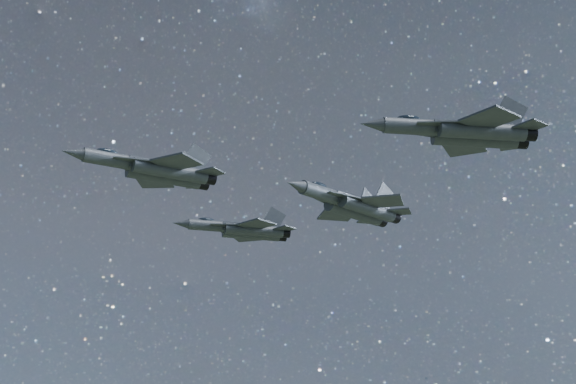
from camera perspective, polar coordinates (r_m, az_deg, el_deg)
jet_lead at (r=83.10m, az=-9.44°, el=1.60°), size 16.53×11.67×4.19m
jet_left at (r=107.59m, az=-3.21°, el=-2.69°), size 16.44×11.07×4.15m
jet_right at (r=71.08m, az=12.42°, el=4.21°), size 15.64×10.24×4.03m
jet_slot at (r=97.49m, az=4.60°, el=-0.94°), size 19.21×13.20×4.82m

